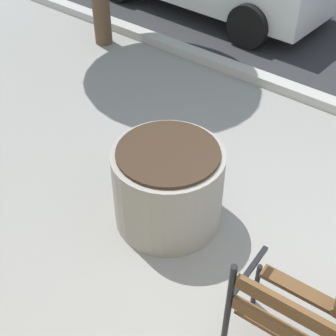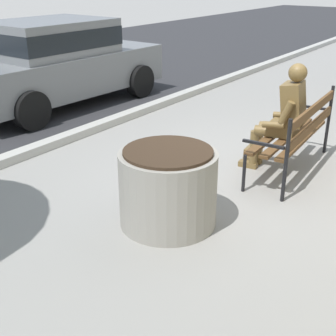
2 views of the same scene
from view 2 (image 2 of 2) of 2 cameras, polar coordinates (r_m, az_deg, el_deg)
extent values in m
plane|color=gray|center=(5.95, 11.67, -0.60)|extent=(80.00, 80.00, 0.00)
cube|color=#B2AFA8|center=(7.47, -8.99, 5.02)|extent=(60.00, 0.20, 0.12)
cube|color=brown|center=(5.92, 16.30, 3.48)|extent=(1.70, 0.21, 0.04)
cube|color=brown|center=(5.97, 14.66, 3.82)|extent=(1.70, 0.21, 0.04)
cube|color=brown|center=(6.02, 13.04, 4.15)|extent=(1.70, 0.21, 0.04)
cube|color=brown|center=(5.85, 17.33, 4.88)|extent=(1.70, 0.13, 0.11)
cube|color=brown|center=(5.79, 17.59, 6.94)|extent=(1.70, 0.13, 0.11)
cylinder|color=black|center=(5.33, 9.39, -0.66)|extent=(0.04, 0.04, 0.45)
cylinder|color=black|center=(5.10, 14.42, 0.79)|extent=(0.04, 0.04, 0.95)
cube|color=black|center=(5.12, 11.73, 2.91)|extent=(0.06, 0.48, 0.03)
cylinder|color=black|center=(6.89, 15.22, 4.38)|extent=(0.04, 0.04, 0.45)
cylinder|color=black|center=(6.71, 19.26, 5.63)|extent=(0.04, 0.04, 0.95)
cube|color=black|center=(6.73, 17.19, 7.23)|extent=(0.06, 0.48, 0.03)
cube|color=brown|center=(5.90, 14.01, 4.79)|extent=(0.38, 0.36, 0.16)
cube|color=brown|center=(5.79, 15.28, 7.63)|extent=(0.39, 0.33, 0.55)
sphere|color=brown|center=(5.70, 15.78, 11.29)|extent=(0.22, 0.22, 0.22)
cylinder|color=brown|center=(5.60, 14.47, 6.67)|extent=(0.11, 0.19, 0.29)
cylinder|color=brown|center=(5.67, 12.91, 5.22)|extent=(0.11, 0.27, 0.10)
cylinder|color=brown|center=(6.01, 15.56, 7.67)|extent=(0.11, 0.19, 0.29)
cylinder|color=brown|center=(6.10, 14.13, 6.36)|extent=(0.11, 0.27, 0.10)
cylinder|color=brown|center=(5.86, 12.42, 4.41)|extent=(0.17, 0.38, 0.14)
cylinder|color=brown|center=(6.00, 10.57, 2.26)|extent=(0.11, 0.11, 0.50)
cube|color=brown|center=(6.10, 9.89, 0.47)|extent=(0.14, 0.25, 0.07)
cylinder|color=brown|center=(6.03, 12.92, 4.89)|extent=(0.17, 0.38, 0.14)
cylinder|color=brown|center=(6.16, 11.10, 2.78)|extent=(0.11, 0.11, 0.50)
cube|color=brown|center=(6.25, 10.43, 1.03)|extent=(0.14, 0.25, 0.07)
cube|color=brown|center=(6.36, 10.49, 1.86)|extent=(0.30, 0.21, 0.16)
cylinder|color=gray|center=(4.55, 0.00, -2.58)|extent=(0.97, 0.97, 0.76)
cylinder|color=#38281C|center=(4.39, 0.00, 2.04)|extent=(0.87, 0.87, 0.03)
cube|color=slate|center=(9.04, -13.33, 11.47)|extent=(4.15, 1.83, 0.70)
cube|color=slate|center=(8.85, -14.49, 15.40)|extent=(2.18, 1.63, 0.60)
cube|color=black|center=(8.85, -14.49, 15.40)|extent=(2.19, 1.65, 0.33)
cylinder|color=black|center=(10.59, -10.66, 11.73)|extent=(0.65, 0.24, 0.64)
cylinder|color=black|center=(9.42, -3.48, 10.69)|extent=(0.65, 0.24, 0.64)
cylinder|color=black|center=(7.66, -16.58, 6.83)|extent=(0.65, 0.24, 0.64)
camera|label=1|loc=(5.31, 40.20, 28.03)|focal=50.74mm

